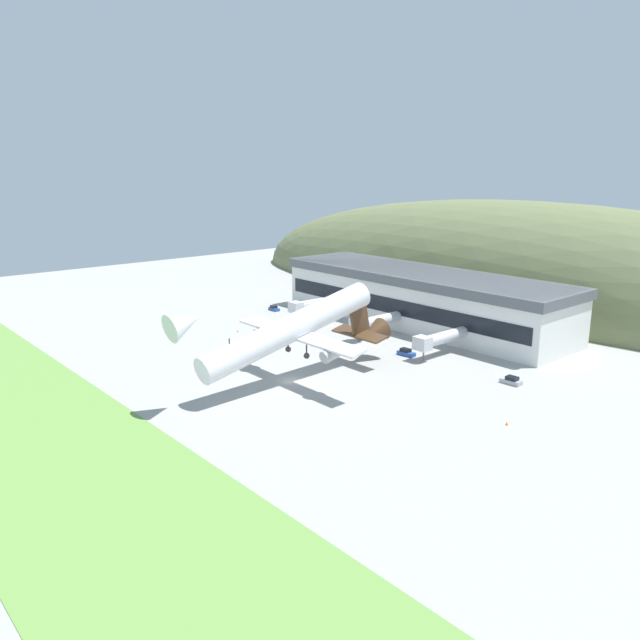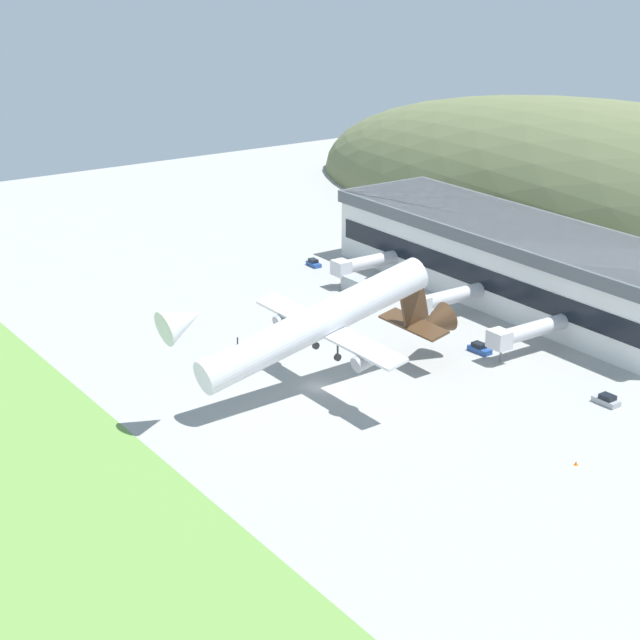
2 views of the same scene
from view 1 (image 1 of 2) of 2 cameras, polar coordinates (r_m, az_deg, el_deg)
ground_plane at (r=121.88m, az=-2.60°, el=-5.58°), size 326.73×326.73×0.00m
grass_strip_foreground at (r=102.33m, az=-23.27°, el=-10.67°), size 294.05×30.21×0.08m
hill_backdrop at (r=203.57m, az=17.54°, el=1.75°), size 240.84×61.34×61.13m
terminal_building at (r=165.80m, az=9.19°, el=2.34°), size 82.54×22.89×13.96m
jetway_0 at (r=169.34m, az=-0.94°, el=1.42°), size 3.38×14.34×5.43m
jetway_1 at (r=151.31m, az=4.93°, el=-0.15°), size 3.38×15.41×5.43m
jetway_2 at (r=138.46m, az=10.83°, el=-1.69°), size 3.38×15.77×5.43m
cargo_airplane at (r=118.33m, az=-2.45°, el=-0.90°), size 34.22×51.19×16.09m
service_car_0 at (r=180.44m, az=-4.23°, el=1.06°), size 3.79×1.84×1.49m
service_car_1 at (r=125.42m, az=17.09°, el=-5.33°), size 4.02×2.02×1.53m
service_car_2 at (r=138.71m, az=7.88°, el=-2.98°), size 4.15×2.05×1.58m
fuel_truck at (r=163.27m, az=-0.98°, el=0.03°), size 8.30×2.62×3.01m
traffic_cone_0 at (r=158.07m, az=-7.54°, el=-1.00°), size 0.52×0.52×0.58m
traffic_cone_1 at (r=106.23m, az=16.72°, el=-9.04°), size 0.52×0.52×0.58m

